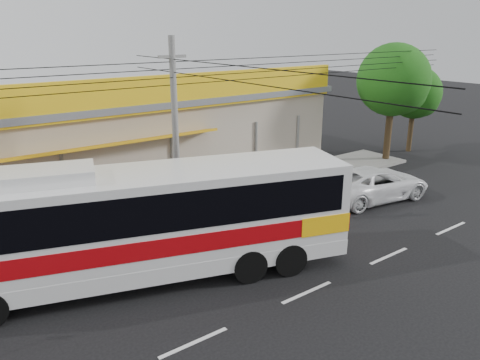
% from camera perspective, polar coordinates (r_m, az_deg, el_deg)
% --- Properties ---
extents(ground, '(120.00, 120.00, 0.00)m').
position_cam_1_polar(ground, '(16.33, 1.92, -9.86)').
color(ground, black).
rests_on(ground, ground).
extents(sidewalk, '(30.00, 3.20, 0.15)m').
position_cam_1_polar(sidewalk, '(20.89, -8.39, -3.41)').
color(sidewalk, gray).
rests_on(sidewalk, ground).
extents(lane_markings, '(50.00, 0.12, 0.01)m').
position_cam_1_polar(lane_markings, '(14.72, 8.16, -13.42)').
color(lane_markings, silver).
rests_on(lane_markings, ground).
extents(storefront_building, '(22.60, 9.20, 5.70)m').
position_cam_1_polar(storefront_building, '(25.09, -14.72, 5.13)').
color(storefront_building, '#AD9E8C').
rests_on(storefront_building, ground).
extents(coach_bus, '(12.92, 6.48, 3.92)m').
position_cam_1_polar(coach_bus, '(14.68, -10.60, -4.46)').
color(coach_bus, silver).
rests_on(coach_bus, ground).
extents(white_car, '(5.73, 3.30, 1.50)m').
position_cam_1_polar(white_car, '(22.68, 16.06, -0.39)').
color(white_car, white).
rests_on(white_car, ground).
extents(utility_pole, '(34.00, 14.00, 7.40)m').
position_cam_1_polar(utility_pole, '(17.68, -8.19, 12.88)').
color(utility_pole, '#5D5D5A').
rests_on(utility_pole, ground).
extents(tree_near, '(4.17, 4.17, 6.91)m').
position_cam_1_polar(tree_near, '(28.94, 18.43, 11.23)').
color(tree_near, '#352515').
rests_on(tree_near, ground).
extents(tree_far, '(3.28, 3.28, 5.44)m').
position_cam_1_polar(tree_far, '(31.96, 20.70, 9.75)').
color(tree_far, '#352515').
rests_on(tree_far, ground).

